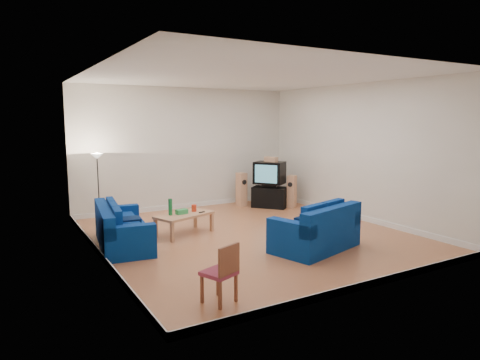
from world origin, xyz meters
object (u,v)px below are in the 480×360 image
coffee_table (184,216)px  sofa_loveseat (318,233)px  sofa_three_seat (120,231)px  television (270,173)px  tv_stand (270,197)px

coffee_table → sofa_loveseat: bearing=-52.3°
sofa_loveseat → sofa_three_seat: bearing=130.6°
television → sofa_three_seat: bearing=-106.4°
sofa_three_seat → tv_stand: bearing=117.3°
tv_stand → sofa_loveseat: bearing=-61.4°
sofa_three_seat → tv_stand: 4.74m
coffee_table → television: size_ratio=1.40×
sofa_loveseat → tv_stand: sofa_loveseat is taller
sofa_three_seat → television: (4.45, 1.62, 0.66)m
television → coffee_table: bearing=-101.3°
sofa_loveseat → coffee_table: (-1.70, 2.19, 0.07)m
coffee_table → tv_stand: 3.41m
tv_stand → sofa_three_seat: bearing=-110.4°
coffee_table → tv_stand: (3.09, 1.44, -0.10)m
television → tv_stand: bearing=12.8°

